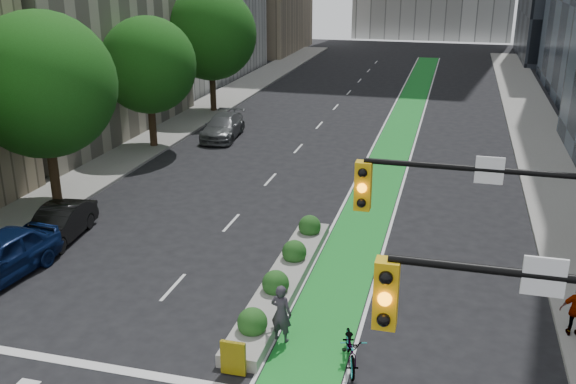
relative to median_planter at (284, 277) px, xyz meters
The scene contains 12 objects.
sidewalk_left 22.18m from the median_planter, 125.89° to the left, with size 3.60×90.00×0.15m, color gray.
sidewalk_right 20.86m from the median_planter, 59.45° to the left, with size 3.60×90.00×0.15m, color gray.
bike_lane_paint 23.04m from the median_planter, 85.52° to the left, with size 2.20×70.00×0.01m, color #188428.
tree_mid 14.16m from the median_planter, 157.87° to the left, with size 6.40×6.40×8.78m.
tree_midfar 19.84m from the median_planter, 129.19° to the left, with size 5.60×5.60×7.76m.
tree_far 28.29m from the median_planter, 116.05° to the left, with size 6.60×6.60×9.00m.
signal_right 10.89m from the median_planter, 41.32° to the right, with size 5.82×0.51×7.20m.
median_planter is the anchor object (origin of this frame).
bicycle 4.93m from the median_planter, 52.51° to the right, with size 0.71×2.05×1.07m, color gray.
cyclist 3.39m from the median_planter, 76.15° to the right, with size 0.67×0.44×1.83m, color #322E37.
parked_car_left_mid 9.90m from the median_planter, behind, with size 1.49×4.26×1.40m, color black.
parked_car_left_far 20.26m from the median_planter, 116.20° to the left, with size 2.04×5.03×1.46m, color #4F5154.
Camera 1 is at (6.41, -12.09, 10.67)m, focal length 40.00 mm.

